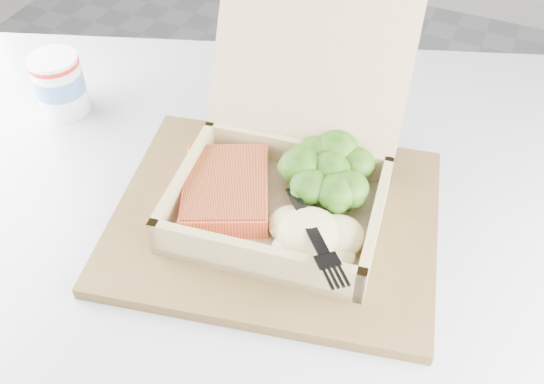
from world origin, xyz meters
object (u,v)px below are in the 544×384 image
at_px(cafe_table, 238,355).
at_px(serving_tray, 275,219).
at_px(takeout_container, 288,160).
at_px(paper_cup, 59,83).

relative_size(cafe_table, serving_tray, 3.10).
relative_size(serving_tray, takeout_container, 1.23).
distance_m(cafe_table, paper_cup, 0.42).
relative_size(cafe_table, takeout_container, 3.81).
relative_size(takeout_container, paper_cup, 3.49).
bearing_deg(paper_cup, cafe_table, -24.19).
distance_m(takeout_container, paper_cup, 0.34).
xyz_separation_m(serving_tray, takeout_container, (-0.00, 0.04, 0.05)).
bearing_deg(cafe_table, serving_tray, 73.28).
distance_m(cafe_table, serving_tray, 0.21).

